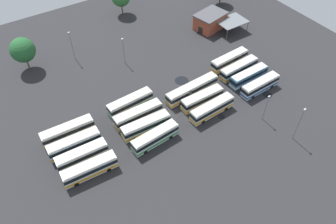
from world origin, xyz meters
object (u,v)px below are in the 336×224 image
at_px(bus_row3_slot3, 229,60).
at_px(bus_row2_slot0, 212,109).
at_px(bus_row1_slot3, 130,103).
at_px(lamp_post_mid_lot, 266,107).
at_px(lamp_post_near_entrance, 299,123).
at_px(bus_row1_slot1, 146,126).
at_px(bus_row3_slot1, 249,76).
at_px(bus_row3_slot2, 239,68).
at_px(lamp_post_by_building, 72,45).
at_px(maintenance_shelter, 232,21).
at_px(bus_row1_slot0, 155,137).
at_px(bus_row0_slot2, 74,144).
at_px(bus_row3_slot0, 260,85).
at_px(bus_row0_slot3, 68,131).
at_px(lamp_post_far_corner, 124,50).
at_px(depot_building, 210,21).
at_px(bus_row0_slot1, 82,155).
at_px(bus_row2_slot2, 192,90).
at_px(bus_row1_slot2, 138,115).
at_px(bus_row0_slot0, 90,169).
at_px(bus_row2_slot1, 202,99).
at_px(tree_west_edge, 23,50).

bearing_deg(bus_row3_slot3, bus_row2_slot0, -142.23).
distance_m(bus_row1_slot3, lamp_post_mid_lot, 32.05).
bearing_deg(lamp_post_near_entrance, bus_row1_slot1, 143.29).
xyz_separation_m(bus_row3_slot1, bus_row3_slot2, (-0.03, 3.86, 0.00)).
relative_size(lamp_post_by_building, lamp_post_near_entrance, 0.94).
height_order(bus_row1_slot1, bus_row2_slot0, same).
distance_m(bus_row1_slot3, maintenance_shelter, 45.03).
height_order(bus_row1_slot0, bus_row3_slot2, same).
height_order(bus_row0_slot2, bus_row3_slot1, same).
bearing_deg(bus_row3_slot0, bus_row0_slot2, 170.38).
relative_size(bus_row0_slot3, lamp_post_far_corner, 1.47).
xyz_separation_m(depot_building, maintenance_shelter, (4.46, -5.07, 0.90)).
height_order(bus_row2_slot0, maintenance_shelter, maintenance_shelter).
bearing_deg(bus_row0_slot1, bus_row3_slot0, -5.09).
distance_m(bus_row2_slot2, maintenance_shelter, 32.72).
bearing_deg(lamp_post_far_corner, bus_row1_slot2, -109.58).
height_order(bus_row2_slot2, lamp_post_mid_lot, lamp_post_mid_lot).
distance_m(bus_row2_slot0, bus_row2_slot2, 8.07).
height_order(bus_row1_slot0, bus_row3_slot1, same).
bearing_deg(bus_row2_slot0, bus_row3_slot0, -0.56).
distance_m(bus_row0_slot0, bus_row2_slot2, 32.40).
distance_m(bus_row0_slot3, bus_row1_slot1, 17.52).
bearing_deg(bus_row2_slot1, bus_row0_slot2, 173.12).
xyz_separation_m(bus_row0_slot3, bus_row3_slot3, (47.29, 0.19, -0.00)).
distance_m(bus_row2_slot1, bus_row2_slot2, 4.06).
relative_size(bus_row2_slot1, lamp_post_near_entrance, 1.18).
relative_size(bus_row2_slot2, lamp_post_far_corner, 1.86).
xyz_separation_m(bus_row1_slot3, bus_row2_slot0, (15.44, -12.36, 0.00)).
bearing_deg(depot_building, bus_row1_slot0, -141.94).
relative_size(bus_row1_slot3, bus_row2_slot0, 0.99).
bearing_deg(bus_row1_slot0, bus_row3_slot2, 14.54).
height_order(bus_row2_slot0, bus_row3_slot1, same).
height_order(bus_row3_slot3, lamp_post_near_entrance, lamp_post_near_entrance).
xyz_separation_m(bus_row2_slot2, bus_row3_slot0, (15.59, -8.22, -0.00)).
xyz_separation_m(bus_row3_slot2, depot_building, (7.64, 22.49, 0.69)).
relative_size(bus_row3_slot0, lamp_post_mid_lot, 1.49).
bearing_deg(bus_row1_slot2, bus_row0_slot0, -153.25).
bearing_deg(bus_row1_slot3, lamp_post_mid_lot, -39.48).
distance_m(bus_row2_slot2, tree_west_edge, 46.24).
bearing_deg(bus_row0_slot0, bus_row1_slot3, 37.70).
bearing_deg(bus_row1_slot1, bus_row3_slot0, -7.39).
bearing_deg(bus_row3_slot2, tree_west_edge, 144.74).
bearing_deg(bus_row1_slot1, lamp_post_mid_lot, -25.27).
relative_size(bus_row3_slot2, lamp_post_near_entrance, 1.25).
bearing_deg(bus_row2_slot0, tree_west_edge, 127.48).
height_order(bus_row0_slot3, lamp_post_mid_lot, lamp_post_mid_lot).
xyz_separation_m(bus_row0_slot0, bus_row0_slot1, (0.00, 4.04, -0.00)).
xyz_separation_m(bus_row0_slot2, lamp_post_by_building, (12.18, 30.63, 3.06)).
bearing_deg(depot_building, lamp_post_by_building, 169.40).
xyz_separation_m(bus_row2_slot2, bus_row3_slot1, (15.61, -3.92, -0.00)).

